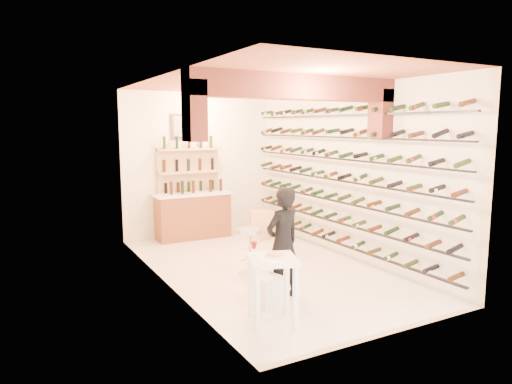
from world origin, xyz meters
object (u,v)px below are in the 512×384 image
Objects in this scene: back_counter at (193,214)px; tasting_table at (272,269)px; chrome_barstool at (250,248)px; white_stool at (268,291)px; wine_rack at (336,175)px; crate_lower at (262,231)px; person at (283,243)px.

back_counter is 1.65× the size of tasting_table.
back_counter is at bearing 88.24° from chrome_barstool.
wine_rack is at bearing 33.10° from white_stool.
tasting_table is 0.74m from white_stool.
crate_lower is at bearing 56.32° from chrome_barstool.
back_counter is (-1.83, 2.65, -1.02)m from wine_rack.
back_counter is 4.22m from white_stool.
chrome_barstool is 1.51× the size of crate_lower.
person is (0.34, 0.16, 0.60)m from white_stool.
crate_lower is at bearing 105.25° from wine_rack.
chrome_barstool reaches higher than white_stool.
white_stool is 0.83× the size of crate_lower.
person is 2.09× the size of chrome_barstool.
chrome_barstool is (-1.92, -0.20, -1.10)m from wine_rack.
chrome_barstool is at bearing -91.76° from back_counter.
chrome_barstool is at bearing 72.23° from white_stool.
wine_rack is 2.54m from person.
person reaches higher than tasting_table.
wine_rack reaches higher than back_counter.
wine_rack is 7.37× the size of chrome_barstool.
white_stool reaches higher than crate_lower.
white_stool is at bearing -146.90° from wine_rack.
person is (-0.18, -4.02, 0.27)m from back_counter.
person is (0.57, 0.67, 0.11)m from tasting_table.
person reaches higher than back_counter.
white_stool is at bearing -97.02° from back_counter.
person is 3.15× the size of crate_lower.
wine_rack is 3.40m from tasting_table.
wine_rack is 11.12× the size of crate_lower.
person is 3.66m from crate_lower.
back_counter is 2.85m from chrome_barstool.
white_stool is (0.23, 0.51, -0.49)m from tasting_table.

